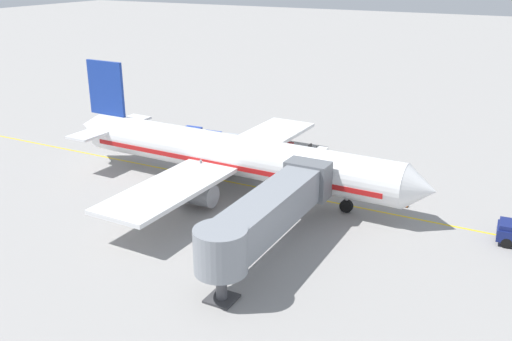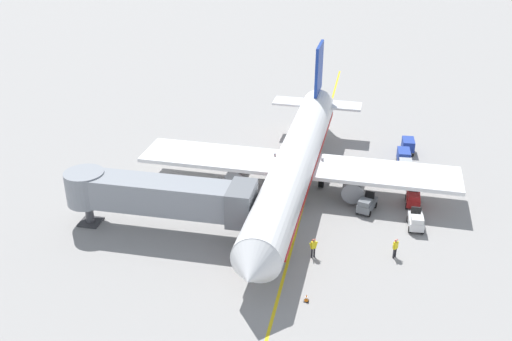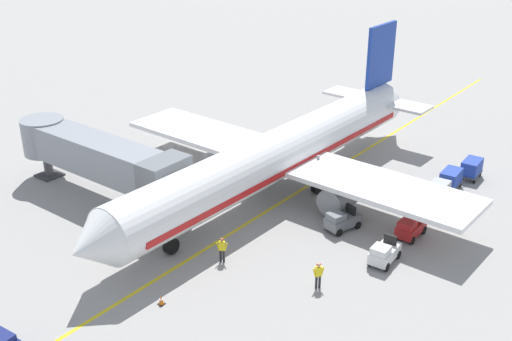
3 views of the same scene
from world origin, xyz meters
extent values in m
plane|color=gray|center=(0.00, 0.00, 0.00)|extent=(400.00, 400.00, 0.00)
cube|color=gold|center=(0.00, 0.00, 0.00)|extent=(0.24, 80.00, 0.01)
cylinder|color=white|center=(1.13, 0.86, 3.29)|extent=(4.44, 32.08, 3.70)
cube|color=red|center=(1.13, 0.86, 2.82)|extent=(4.42, 29.52, 0.44)
cone|color=white|center=(1.53, 18.06, 3.29)|extent=(3.68, 2.48, 3.63)
cone|color=white|center=(0.72, -16.53, 3.58)|extent=(3.21, 2.87, 3.14)
cube|color=black|center=(1.49, 16.26, 3.93)|extent=(2.80, 1.16, 0.60)
cube|color=white|center=(1.11, -0.14, 2.64)|extent=(30.11, 5.90, 0.36)
cylinder|color=gray|center=(-4.37, 0.79, 1.39)|extent=(2.07, 3.25, 2.00)
cylinder|color=gray|center=(6.62, 0.53, 1.39)|extent=(2.07, 3.25, 2.00)
cube|color=#193899|center=(0.78, -14.13, 7.88)|extent=(0.42, 4.41, 5.50)
cube|color=white|center=(0.79, -13.93, 3.84)|extent=(10.06, 2.83, 0.24)
cylinder|color=black|center=(1.39, 12.06, 0.55)|extent=(0.48, 1.11, 1.10)
cylinder|color=gray|center=(1.39, 12.06, 2.10)|extent=(0.24, 0.24, 2.00)
cylinder|color=black|center=(-1.22, -1.08, 0.55)|extent=(0.48, 1.11, 1.10)
cylinder|color=gray|center=(-1.22, -1.08, 2.10)|extent=(0.24, 0.24, 2.00)
cylinder|color=black|center=(3.38, -1.19, 0.55)|extent=(0.48, 1.11, 1.10)
cylinder|color=gray|center=(3.38, -1.19, 2.10)|extent=(0.24, 0.24, 2.00)
cube|color=gray|center=(10.53, 9.61, 3.49)|extent=(14.29, 2.80, 2.60)
cube|color=slate|center=(4.18, 9.61, 3.49)|extent=(2.00, 3.50, 2.99)
cylinder|color=gray|center=(17.68, 9.61, 3.49)|extent=(3.36, 3.36, 2.86)
cylinder|color=#4C4C51|center=(17.68, 9.61, 1.09)|extent=(0.70, 0.70, 2.19)
cube|color=#38383A|center=(17.68, 9.61, 0.08)|extent=(1.80, 1.80, 0.16)
cube|color=#B21E1E|center=(-9.80, 0.69, 0.63)|extent=(1.23, 2.51, 0.70)
cube|color=#B21E1E|center=(-9.80, 1.38, 1.20)|extent=(1.03, 1.06, 0.44)
cube|color=black|center=(-9.81, 0.00, 1.30)|extent=(0.84, 0.17, 0.64)
cylinder|color=black|center=(-9.80, 0.81, 1.28)|extent=(0.08, 0.26, 0.54)
cylinder|color=black|center=(-10.33, 1.57, 0.28)|extent=(0.21, 0.56, 0.56)
cylinder|color=black|center=(-9.25, 1.56, 0.28)|extent=(0.21, 0.56, 0.56)
cylinder|color=black|center=(-10.35, -0.18, 0.28)|extent=(0.21, 0.56, 0.56)
cylinder|color=black|center=(-9.27, -0.19, 0.28)|extent=(0.21, 0.56, 0.56)
cube|color=slate|center=(-5.70, 2.63, 0.63)|extent=(1.85, 2.74, 0.70)
cube|color=slate|center=(-5.51, 3.29, 1.20)|extent=(1.27, 1.29, 0.44)
cube|color=black|center=(-5.89, 1.97, 1.30)|extent=(0.85, 0.39, 0.64)
cylinder|color=black|center=(-5.67, 2.75, 1.28)|extent=(0.15, 0.28, 0.54)
cylinder|color=black|center=(-5.98, 3.62, 0.28)|extent=(0.35, 0.59, 0.56)
cylinder|color=black|center=(-4.94, 3.32, 0.28)|extent=(0.35, 0.59, 0.56)
cylinder|color=black|center=(-6.46, 1.94, 0.28)|extent=(0.35, 0.59, 0.56)
cylinder|color=black|center=(-5.43, 1.64, 0.28)|extent=(0.35, 0.59, 0.56)
cube|color=silver|center=(-9.90, 4.66, 0.63)|extent=(1.32, 2.56, 0.70)
cube|color=silver|center=(-9.93, 5.35, 1.20)|extent=(1.07, 1.10, 0.44)
cube|color=black|center=(-9.87, 3.97, 1.30)|extent=(0.85, 0.20, 0.64)
cylinder|color=black|center=(-9.91, 4.78, 1.28)|extent=(0.09, 0.27, 0.54)
cylinder|color=black|center=(-10.48, 5.51, 0.28)|extent=(0.23, 0.57, 0.56)
cylinder|color=black|center=(-9.40, 5.56, 0.28)|extent=(0.23, 0.57, 0.56)
cylinder|color=black|center=(-10.40, 3.76, 0.28)|extent=(0.23, 0.57, 0.56)
cylinder|color=black|center=(-9.32, 3.81, 0.28)|extent=(0.23, 0.57, 0.56)
cube|color=#4C4C51|center=(-9.21, -5.13, 0.42)|extent=(1.44, 2.28, 0.12)
cube|color=#999EA3|center=(-9.21, -5.13, 1.03)|extent=(1.37, 2.16, 1.10)
cylinder|color=#4C4C51|center=(-9.30, -3.68, 0.41)|extent=(0.11, 0.70, 0.07)
cylinder|color=black|center=(-9.81, -4.34, 0.18)|extent=(0.14, 0.37, 0.36)
cylinder|color=black|center=(-8.71, -4.27, 0.18)|extent=(0.14, 0.37, 0.36)
cylinder|color=black|center=(-9.71, -5.99, 0.18)|extent=(0.14, 0.37, 0.36)
cylinder|color=black|center=(-8.61, -5.92, 0.18)|extent=(0.14, 0.37, 0.36)
cube|color=#4C4C51|center=(-9.06, -7.95, 0.42)|extent=(1.44, 2.28, 0.12)
cube|color=#233D9E|center=(-9.06, -7.95, 1.03)|extent=(1.37, 2.16, 1.10)
cylinder|color=#4C4C51|center=(-9.15, -6.50, 0.41)|extent=(0.11, 0.70, 0.07)
cylinder|color=black|center=(-9.66, -7.16, 0.18)|extent=(0.14, 0.37, 0.36)
cylinder|color=black|center=(-8.56, -7.09, 0.18)|extent=(0.14, 0.37, 0.36)
cylinder|color=black|center=(-9.56, -8.81, 0.18)|extent=(0.14, 0.37, 0.36)
cylinder|color=black|center=(-8.45, -8.73, 0.18)|extent=(0.14, 0.37, 0.36)
cube|color=#4C4C51|center=(-9.58, -10.93, 0.42)|extent=(1.44, 2.28, 0.12)
cube|color=#233D9E|center=(-9.58, -10.93, 1.03)|extent=(1.37, 2.16, 1.10)
cylinder|color=#4C4C51|center=(-9.67, -9.48, 0.41)|extent=(0.11, 0.70, 0.07)
cylinder|color=black|center=(-10.19, -10.14, 0.18)|extent=(0.14, 0.37, 0.36)
cylinder|color=black|center=(-9.08, -10.07, 0.18)|extent=(0.14, 0.37, 0.36)
cylinder|color=black|center=(-10.08, -11.79, 0.18)|extent=(0.14, 0.37, 0.36)
cylinder|color=black|center=(-8.98, -11.72, 0.18)|extent=(0.14, 0.37, 0.36)
cylinder|color=#232328|center=(-1.93, 10.78, 0.42)|extent=(0.15, 0.15, 0.85)
cylinder|color=#232328|center=(-1.76, 10.88, 0.42)|extent=(0.15, 0.15, 0.85)
cube|color=yellow|center=(-1.85, 10.83, 1.15)|extent=(0.45, 0.40, 0.60)
cylinder|color=yellow|center=(-2.06, 10.70, 1.10)|extent=(0.24, 0.19, 0.57)
cylinder|color=yellow|center=(-1.63, 10.96, 1.10)|extent=(0.24, 0.19, 0.57)
sphere|color=#997051|center=(-1.85, 10.83, 1.58)|extent=(0.22, 0.22, 0.22)
cube|color=red|center=(-1.85, 10.83, 1.60)|extent=(0.27, 0.21, 0.10)
cylinder|color=#232328|center=(-8.07, 9.65, 0.42)|extent=(0.15, 0.15, 0.85)
cylinder|color=#232328|center=(-8.19, 9.49, 0.42)|extent=(0.15, 0.15, 0.85)
cube|color=yellow|center=(-8.13, 9.57, 1.15)|extent=(0.43, 0.45, 0.60)
cylinder|color=yellow|center=(-7.97, 9.76, 1.10)|extent=(0.21, 0.23, 0.57)
cylinder|color=yellow|center=(-8.29, 9.38, 1.10)|extent=(0.21, 0.23, 0.57)
sphere|color=tan|center=(-8.13, 9.57, 1.58)|extent=(0.22, 0.22, 0.22)
cube|color=red|center=(-8.13, 9.57, 1.60)|extent=(0.23, 0.25, 0.10)
cube|color=black|center=(-2.03, 16.32, 0.02)|extent=(0.36, 0.36, 0.04)
cone|color=orange|center=(-2.03, 16.32, 0.32)|extent=(0.30, 0.30, 0.55)
cylinder|color=white|center=(-2.03, 16.32, 0.34)|extent=(0.21, 0.21, 0.06)
camera|label=1|loc=(43.57, 25.78, 19.98)|focal=39.67mm
camera|label=2|loc=(-5.27, 49.32, 26.73)|focal=41.13mm
camera|label=3|loc=(-24.25, 36.34, 21.46)|focal=44.41mm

